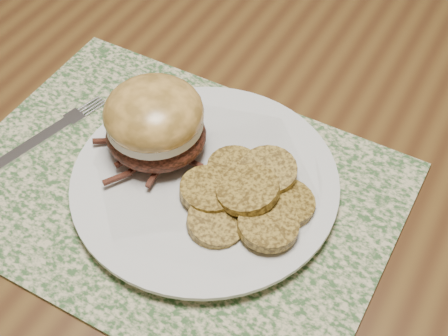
{
  "coord_description": "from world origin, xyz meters",
  "views": [
    {
      "loc": [
        0.5,
        -0.54,
        1.26
      ],
      "look_at": [
        0.3,
        -0.19,
        0.79
      ],
      "focal_mm": 50.0,
      "sensor_mm": 36.0,
      "label": 1
    }
  ],
  "objects_px": {
    "dining_table": "(108,57)",
    "fork": "(44,137)",
    "dinner_plate": "(205,183)",
    "pork_sandwich": "(155,122)"
  },
  "relations": [
    {
      "from": "pork_sandwich",
      "to": "dining_table",
      "type": "bearing_deg",
      "value": 134.39
    },
    {
      "from": "dinner_plate",
      "to": "pork_sandwich",
      "type": "bearing_deg",
      "value": 169.85
    },
    {
      "from": "dining_table",
      "to": "pork_sandwich",
      "type": "distance_m",
      "value": 0.32
    },
    {
      "from": "pork_sandwich",
      "to": "fork",
      "type": "distance_m",
      "value": 0.14
    },
    {
      "from": "dinner_plate",
      "to": "fork",
      "type": "distance_m",
      "value": 0.2
    },
    {
      "from": "dining_table",
      "to": "fork",
      "type": "relative_size",
      "value": 8.93
    },
    {
      "from": "dining_table",
      "to": "fork",
      "type": "height_order",
      "value": "fork"
    },
    {
      "from": "dinner_plate",
      "to": "pork_sandwich",
      "type": "xyz_separation_m",
      "value": [
        -0.07,
        0.01,
        0.05
      ]
    },
    {
      "from": "dining_table",
      "to": "pork_sandwich",
      "type": "relative_size",
      "value": 13.04
    },
    {
      "from": "dinner_plate",
      "to": "dining_table",
      "type": "bearing_deg",
      "value": 144.97
    }
  ]
}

